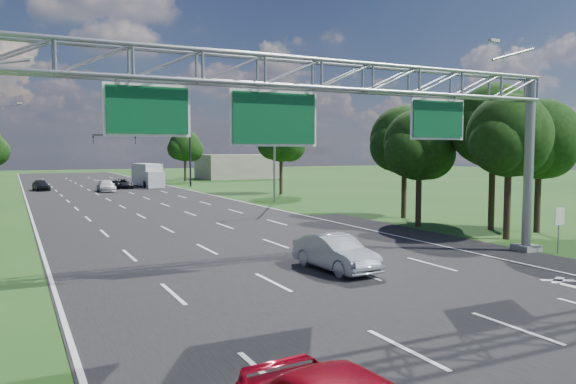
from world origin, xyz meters
TOP-DOWN VIEW (x-y plane):
  - ground at (0.00, 30.00)m, footprint 220.00×220.00m
  - road at (0.00, 30.00)m, footprint 18.00×180.00m
  - road_flare at (10.20, 14.00)m, footprint 3.00×30.00m
  - sign_gantry at (0.33, 12.00)m, footprint 23.50×1.00m
  - regulatory_sign at (12.40, 10.98)m, footprint 0.60×0.08m
  - traffic_signal at (7.48, 65.00)m, footprint 12.21×0.24m
  - streetlight_r_mid at (11.30, 40.00)m, footprint 2.97×0.22m
  - tree_cluster_right at (14.80, 19.19)m, footprint 9.91×14.60m
  - tree_verge_rd at (16.08, 48.04)m, footprint 5.76×4.80m
  - tree_verge_re at (14.08, 78.04)m, footprint 5.76×4.80m
  - building_right at (24.00, 82.00)m, footprint 12.00×9.00m
  - silver_sedan at (1.30, 12.33)m, footprint 1.78×4.32m
  - car_queue_a at (-0.30, 60.46)m, footprint 1.87×4.43m
  - car_queue_b at (2.32, 64.95)m, footprint 2.24×4.34m
  - car_queue_c at (-6.93, 65.32)m, footprint 2.06×4.05m
  - box_truck at (5.98, 67.15)m, footprint 2.98×8.11m

SIDE VIEW (x-z plane):
  - ground at x=0.00m, z-range 0.00..0.00m
  - road at x=0.00m, z-range -0.01..0.01m
  - road_flare at x=10.20m, z-range -0.01..0.01m
  - car_queue_b at x=2.32m, z-range 0.00..1.17m
  - car_queue_a at x=-0.30m, z-range 0.00..1.27m
  - car_queue_c at x=-6.93m, z-range 0.00..1.32m
  - silver_sedan at x=1.30m, z-range 0.00..1.39m
  - box_truck at x=5.98m, z-range -0.06..2.92m
  - regulatory_sign at x=12.40m, z-range 0.46..2.56m
  - building_right at x=24.00m, z-range 0.00..4.00m
  - traffic_signal at x=7.48m, z-range 1.67..8.67m
  - tree_verge_re at x=14.08m, z-range 1.28..9.12m
  - tree_cluster_right at x=14.80m, z-range 0.97..9.65m
  - streetlight_r_mid at x=11.30m, z-range 0.50..10.66m
  - tree_verge_rd at x=16.08m, z-range 1.49..9.77m
  - sign_gantry at x=0.33m, z-range 2.11..11.67m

